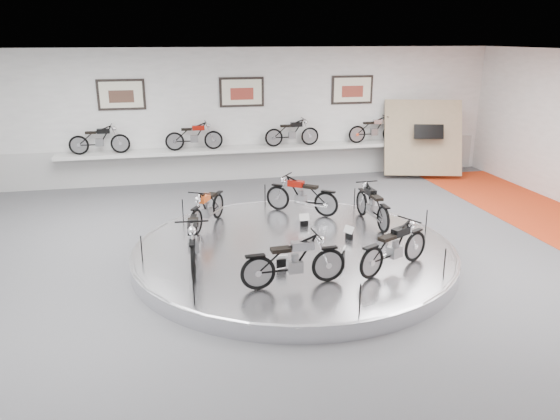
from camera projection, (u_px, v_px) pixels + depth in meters
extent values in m
plane|color=#535356|center=(297.00, 266.00, 10.73)|extent=(16.00, 16.00, 0.00)
plane|color=white|center=(300.00, 55.00, 9.51)|extent=(16.00, 16.00, 0.00)
plane|color=white|center=(242.00, 115.00, 16.63)|extent=(16.00, 0.00, 16.00)
plane|color=white|center=(558.00, 402.00, 3.61)|extent=(16.00, 0.00, 16.00)
cube|color=#BCBCBA|center=(243.00, 162.00, 17.05)|extent=(15.68, 0.04, 1.10)
cylinder|color=silver|center=(294.00, 253.00, 10.96)|extent=(6.40, 6.40, 0.30)
torus|color=#B2B2BA|center=(294.00, 247.00, 10.92)|extent=(6.40, 6.40, 0.10)
cube|color=silver|center=(244.00, 150.00, 16.66)|extent=(11.00, 0.55, 0.10)
cube|color=#EAE7C8|center=(121.00, 95.00, 15.67)|extent=(1.35, 0.06, 0.88)
cube|color=#EAE7C8|center=(242.00, 92.00, 16.38)|extent=(1.35, 0.06, 0.88)
cube|color=#EAE7C8|center=(352.00, 90.00, 17.09)|extent=(1.35, 0.06, 0.88)
cube|color=tan|center=(423.00, 138.00, 17.16)|extent=(2.56, 1.52, 2.30)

